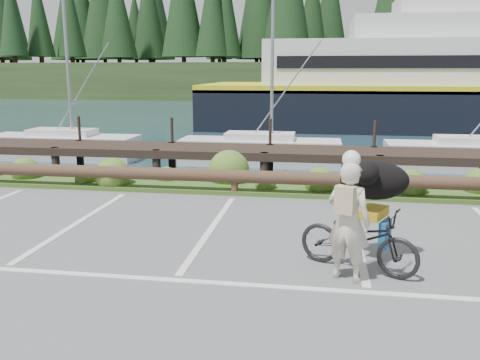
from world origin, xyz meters
The scene contains 7 objects.
ground centered at (0.00, 0.00, 0.00)m, with size 72.00×72.00×0.00m, color #545457.
harbor_backdrop centered at (0.39, 78.47, 0.00)m, with size 170.00×160.00×30.00m.
vegetation_strip centered at (0.00, 5.30, 0.05)m, with size 34.00×1.60×0.10m, color #3D5B21.
log_rail centered at (0.00, 4.60, 0.00)m, with size 32.00×0.30×0.60m, color #443021, non-canonical shape.
bicycle centered at (2.51, 0.39, 0.47)m, with size 0.62×1.78×0.94m, color black.
cyclist centered at (2.33, 0.01, 0.84)m, with size 0.61×0.40×1.67m, color beige.
dog centered at (2.74, 0.91, 1.23)m, with size 1.02×0.50×0.59m, color black.
Camera 1 is at (1.90, -6.75, 2.84)m, focal length 38.00 mm.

